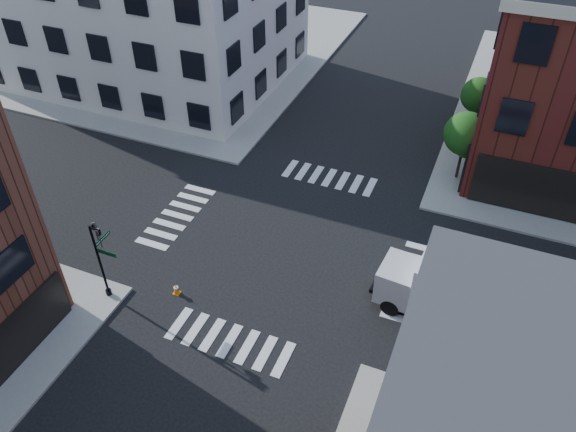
# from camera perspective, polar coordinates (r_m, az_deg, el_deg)

# --- Properties ---
(ground) EXTENTS (120.00, 120.00, 0.00)m
(ground) POSITION_cam_1_polar(r_m,az_deg,el_deg) (30.92, -0.06, -3.08)
(ground) COLOR black
(ground) RESTS_ON ground
(sidewalk_nw) EXTENTS (30.00, 30.00, 0.15)m
(sidewalk_nw) POSITION_cam_1_polar(r_m,az_deg,el_deg) (55.54, -12.40, 16.56)
(sidewalk_nw) COLOR gray
(sidewalk_nw) RESTS_ON ground
(building_nw) EXTENTS (22.00, 16.00, 11.00)m
(building_nw) POSITION_cam_1_polar(r_m,az_deg,el_deg) (48.76, -14.51, 19.90)
(building_nw) COLOR silver
(building_nw) RESTS_ON ground
(tree_near) EXTENTS (2.69, 2.69, 4.49)m
(tree_near) POSITION_cam_1_polar(r_m,az_deg,el_deg) (35.75, 17.69, 7.73)
(tree_near) COLOR black
(tree_near) RESTS_ON ground
(tree_far) EXTENTS (2.43, 2.43, 4.07)m
(tree_far) POSITION_cam_1_polar(r_m,az_deg,el_deg) (41.19, 18.86, 11.36)
(tree_far) COLOR black
(tree_far) RESTS_ON ground
(signal_pole) EXTENTS (1.29, 1.24, 4.60)m
(signal_pole) POSITION_cam_1_polar(r_m,az_deg,el_deg) (27.76, -18.50, -3.61)
(signal_pole) COLOR black
(signal_pole) RESTS_ON ground
(box_truck) EXTENTS (7.45, 2.81, 3.31)m
(box_truck) POSITION_cam_1_polar(r_m,az_deg,el_deg) (27.15, 16.94, -7.75)
(box_truck) COLOR white
(box_truck) RESTS_ON ground
(traffic_cone) EXTENTS (0.34, 0.34, 0.62)m
(traffic_cone) POSITION_cam_1_polar(r_m,az_deg,el_deg) (28.76, -11.29, -7.29)
(traffic_cone) COLOR orange
(traffic_cone) RESTS_ON ground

